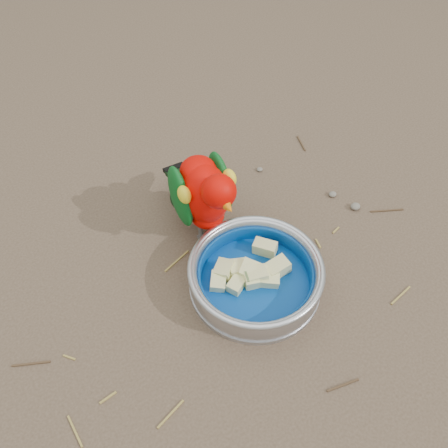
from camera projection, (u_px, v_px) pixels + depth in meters
ground at (292, 308)px, 0.89m from camera, size 60.00×60.00×0.00m
food_bowl at (255, 284)px, 0.91m from camera, size 0.24×0.24×0.02m
bowl_wall at (256, 274)px, 0.89m from camera, size 0.24×0.24×0.04m
fruit_wedges at (255, 276)px, 0.90m from camera, size 0.14×0.14×0.03m
lory_parrot at (205, 199)px, 0.93m from camera, size 0.12×0.24×0.19m
ground_debris at (264, 287)px, 0.91m from camera, size 0.90×0.80×0.01m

